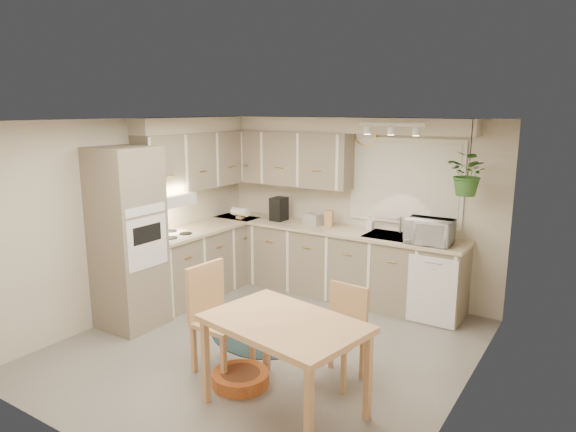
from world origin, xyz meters
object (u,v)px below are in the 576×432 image
object	(u,v)px
braided_rug	(256,336)
microwave	(430,229)
chair_back	(338,336)
dining_table	(284,366)
chair_left	(223,320)
pet_bed	(241,378)

from	to	relation	value
braided_rug	microwave	size ratio (longest dim) A/B	2.31
braided_rug	microwave	bearing A→B (deg)	47.56
microwave	braided_rug	bearing A→B (deg)	-134.26
chair_back	dining_table	bearing A→B (deg)	81.38
chair_left	microwave	bearing A→B (deg)	156.58
chair_back	pet_bed	bearing A→B (deg)	41.42
braided_rug	pet_bed	size ratio (longest dim) A/B	2.33
dining_table	chair_left	xyz separation A→B (m)	(-0.87, 0.25, 0.12)
dining_table	chair_left	distance (m)	0.92
chair_back	chair_left	bearing A→B (deg)	26.32
dining_table	microwave	xyz separation A→B (m)	(0.37, 2.58, 0.72)
chair_left	chair_back	distance (m)	1.11
pet_bed	dining_table	bearing A→B (deg)	-12.15
chair_back	braided_rug	distance (m)	1.33
dining_table	microwave	distance (m)	2.70
dining_table	chair_left	world-z (taller)	chair_left
chair_left	microwave	xyz separation A→B (m)	(1.24, 2.33, 0.60)
microwave	dining_table	bearing A→B (deg)	-99.92
braided_rug	microwave	world-z (taller)	microwave
dining_table	braided_rug	distance (m)	1.53
dining_table	microwave	bearing A→B (deg)	81.90
dining_table	braided_rug	size ratio (longest dim) A/B	1.05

